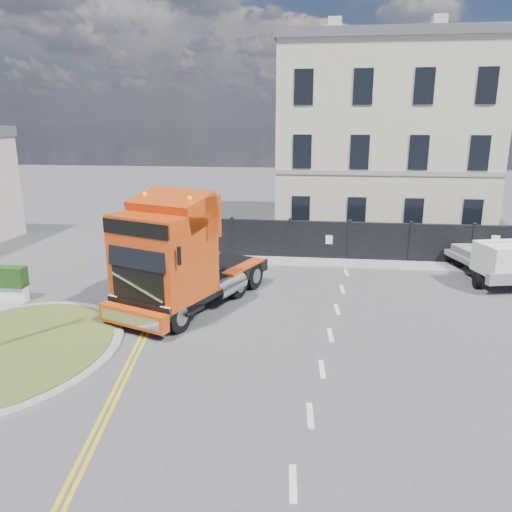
# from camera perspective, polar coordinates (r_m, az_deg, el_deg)

# --- Properties ---
(ground) EXTENTS (120.00, 120.00, 0.00)m
(ground) POSITION_cam_1_polar(r_m,az_deg,el_deg) (17.55, -1.28, -8.01)
(ground) COLOR #424244
(ground) RESTS_ON ground
(traffic_island) EXTENTS (6.80, 6.80, 0.17)m
(traffic_island) POSITION_cam_1_polar(r_m,az_deg,el_deg) (17.40, -26.70, -9.65)
(traffic_island) COLOR gray
(traffic_island) RESTS_ON ground
(hoarding_fence) EXTENTS (18.80, 0.25, 2.00)m
(hoarding_fence) POSITION_cam_1_polar(r_m,az_deg,el_deg) (25.97, 16.20, 1.44)
(hoarding_fence) COLOR black
(hoarding_fence) RESTS_ON ground
(georgian_building) EXTENTS (12.30, 10.30, 12.80)m
(georgian_building) POSITION_cam_1_polar(r_m,az_deg,el_deg) (32.66, 13.87, 12.80)
(georgian_building) COLOR beige
(georgian_building) RESTS_ON ground
(pavement_far) EXTENTS (20.00, 1.60, 0.12)m
(pavement_far) POSITION_cam_1_polar(r_m,az_deg,el_deg) (25.26, 15.10, -1.07)
(pavement_far) COLOR gray
(pavement_far) RESTS_ON ground
(truck) EXTENTS (5.19, 7.77, 4.37)m
(truck) POSITION_cam_1_polar(r_m,az_deg,el_deg) (18.49, -9.04, -0.54)
(truck) COLOR black
(truck) RESTS_ON ground
(flatbed_pickup) EXTENTS (3.07, 5.10, 1.96)m
(flatbed_pickup) POSITION_cam_1_polar(r_m,az_deg,el_deg) (23.87, 25.93, -0.56)
(flatbed_pickup) COLOR slate
(flatbed_pickup) RESTS_ON ground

